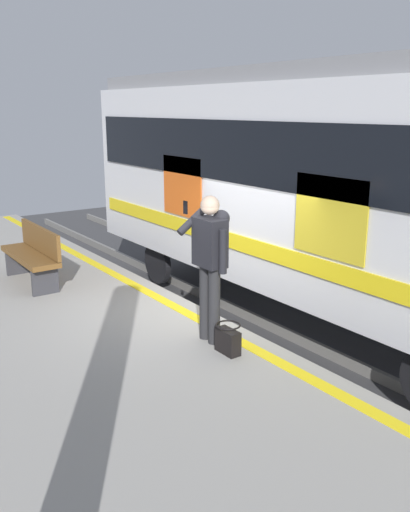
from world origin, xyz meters
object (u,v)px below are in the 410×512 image
passenger (210,257)px  handbag (228,340)px  bench (33,253)px  train_carriage (316,175)px

passenger → handbag: (-0.41, 0.05, -0.88)m
passenger → bench: size_ratio=1.09×
passenger → bench: 3.60m
train_carriage → handbag: bearing=118.1°
handbag → bench: (3.83, 0.92, 0.33)m
train_carriage → passenger: bearing=112.0°
passenger → bench: passenger is taller
handbag → bench: bearing=13.4°
bench → train_carriage: bearing=-120.0°
train_carriage → bench: 4.64m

